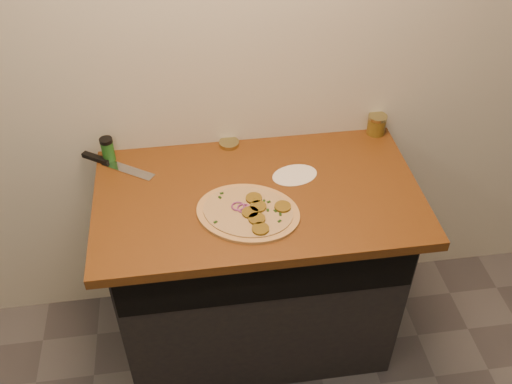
{
  "coord_description": "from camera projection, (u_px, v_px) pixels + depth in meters",
  "views": [
    {
      "loc": [
        -0.23,
        -0.15,
        2.28
      ],
      "look_at": [
        -0.02,
        1.36,
        0.95
      ],
      "focal_mm": 40.0,
      "sensor_mm": 36.0,
      "label": 1
    }
  ],
  "objects": [
    {
      "name": "salsa_jar",
      "position": [
        377.0,
        124.0,
        2.35
      ],
      "size": [
        0.08,
        0.08,
        0.09
      ],
      "color": "maroon",
      "rests_on": "countertop"
    },
    {
      "name": "chefs_knife",
      "position": [
        111.0,
        164.0,
        2.21
      ],
      "size": [
        0.29,
        0.21,
        0.02
      ],
      "color": "#B7BAC1",
      "rests_on": "countertop"
    },
    {
      "name": "spice_shaker",
      "position": [
        108.0,
        149.0,
        2.21
      ],
      "size": [
        0.05,
        0.05,
        0.1
      ],
      "color": "#1C581B",
      "rests_on": "countertop"
    },
    {
      "name": "pizza",
      "position": [
        249.0,
        212.0,
        2.0
      ],
      "size": [
        0.47,
        0.47,
        0.02
      ],
      "color": "tan",
      "rests_on": "countertop"
    },
    {
      "name": "cabinet",
      "position": [
        257.0,
        270.0,
        2.43
      ],
      "size": [
        1.1,
        0.6,
        0.86
      ],
      "primitive_type": "cube",
      "color": "black",
      "rests_on": "ground"
    },
    {
      "name": "mason_jar_lid",
      "position": [
        229.0,
        143.0,
        2.31
      ],
      "size": [
        0.1,
        0.1,
        0.02
      ],
      "primitive_type": "cylinder",
      "rotation": [
        0.0,
        0.0,
        0.23
      ],
      "color": "tan",
      "rests_on": "countertop"
    },
    {
      "name": "countertop",
      "position": [
        258.0,
        195.0,
        2.11
      ],
      "size": [
        1.2,
        0.7,
        0.04
      ],
      "primitive_type": "cube",
      "color": "brown",
      "rests_on": "cabinet"
    },
    {
      "name": "flour_spill",
      "position": [
        295.0,
        175.0,
        2.17
      ],
      "size": [
        0.21,
        0.21,
        0.0
      ],
      "primitive_type": "cylinder",
      "rotation": [
        0.0,
        0.0,
        0.22
      ],
      "color": "silver",
      "rests_on": "countertop"
    }
  ]
}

